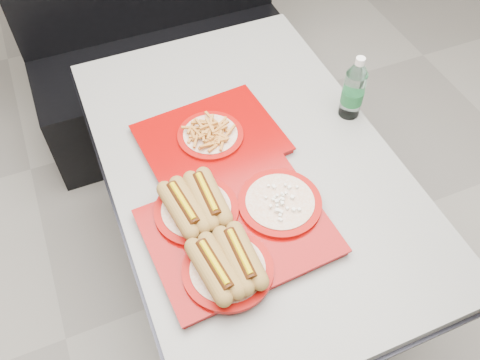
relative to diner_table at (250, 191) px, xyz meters
name	(u,v)px	position (x,y,z in m)	size (l,w,h in m)	color
ground	(248,271)	(0.00, 0.00, -0.58)	(6.00, 6.00, 0.00)	gray
diner_table	(250,191)	(0.00, 0.00, 0.00)	(0.92, 1.42, 0.75)	black
booth_bench	(163,52)	(0.00, 1.09, -0.18)	(1.30, 0.57, 1.35)	black
tray_near	(231,229)	(-0.17, -0.24, 0.21)	(0.54, 0.46, 0.11)	#8A0403
tray_far	(211,136)	(-0.09, 0.13, 0.19)	(0.48, 0.39, 0.09)	#8A0403
water_bottle	(353,91)	(0.40, 0.07, 0.27)	(0.08, 0.08, 0.24)	silver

